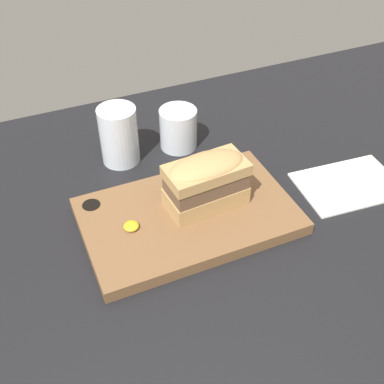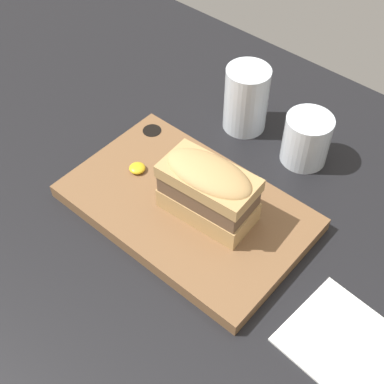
{
  "view_description": "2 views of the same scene",
  "coord_description": "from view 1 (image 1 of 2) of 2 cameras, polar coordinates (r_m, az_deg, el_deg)",
  "views": [
    {
      "loc": [
        -30.62,
        -52.7,
        60.59
      ],
      "look_at": [
        -6.95,
        2.05,
        8.51
      ],
      "focal_mm": 45.0,
      "sensor_mm": 36.0,
      "label": 1
    },
    {
      "loc": [
        26.45,
        -35.86,
        64.94
      ],
      "look_at": [
        -5.6,
        1.18,
        9.01
      ],
      "focal_mm": 50.0,
      "sensor_mm": 36.0,
      "label": 2
    }
  ],
  "objects": [
    {
      "name": "serving_board",
      "position": [
        0.83,
        -0.51,
        -2.84
      ],
      "size": [
        35.91,
        22.46,
        2.32
      ],
      "color": "brown",
      "rests_on": "dining_table"
    },
    {
      "name": "water_glass",
      "position": [
        0.95,
        -8.61,
        6.27
      ],
      "size": [
        7.46,
        7.46,
        11.63
      ],
      "color": "silver",
      "rests_on": "dining_table"
    },
    {
      "name": "dining_table",
      "position": [
        0.85,
        4.85,
        -3.41
      ],
      "size": [
        182.44,
        95.03,
        2.0
      ],
      "color": "black",
      "rests_on": "ground"
    },
    {
      "name": "wine_glass",
      "position": [
        0.98,
        -1.63,
        7.36
      ],
      "size": [
        7.59,
        7.59,
        8.43
      ],
      "color": "silver",
      "rests_on": "dining_table"
    },
    {
      "name": "sandwich",
      "position": [
        0.8,
        1.69,
        1.41
      ],
      "size": [
        14.06,
        7.96,
        9.69
      ],
      "rotation": [
        0.0,
        0.0,
        0.07
      ],
      "color": "tan",
      "rests_on": "serving_board"
    },
    {
      "name": "napkin",
      "position": [
        0.95,
        18.04,
        0.85
      ],
      "size": [
        19.81,
        14.39,
        0.4
      ],
      "rotation": [
        0.0,
        0.0,
        -0.08
      ],
      "color": "white",
      "rests_on": "dining_table"
    },
    {
      "name": "mustard_dollop",
      "position": [
        0.79,
        -7.22,
        -4.02
      ],
      "size": [
        2.55,
        2.55,
        1.02
      ],
      "color": "gold",
      "rests_on": "serving_board"
    }
  ]
}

